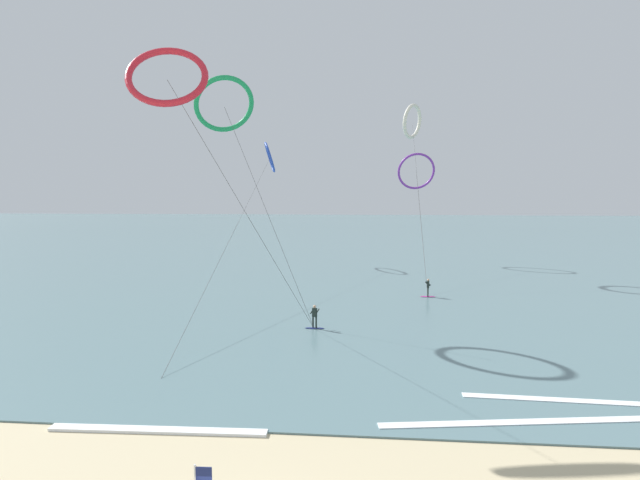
% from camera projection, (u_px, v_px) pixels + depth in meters
% --- Properties ---
extents(sea_water, '(400.00, 200.00, 0.08)m').
position_uv_depth(sea_water, '(350.00, 233.00, 118.80)').
color(sea_water, slate).
rests_on(sea_water, ground).
extents(surfer_navy, '(1.40, 0.70, 1.70)m').
position_uv_depth(surfer_navy, '(315.00, 318.00, 34.68)').
color(surfer_navy, navy).
rests_on(surfer_navy, ground).
extents(surfer_magenta, '(1.40, 0.62, 1.70)m').
position_uv_depth(surfer_magenta, '(428.00, 289.00, 45.28)').
color(surfer_magenta, '#CC288E').
rests_on(surfer_magenta, ground).
extents(kite_emerald, '(10.32, 6.83, 18.65)m').
position_uv_depth(kite_emerald, '(224.00, 105.00, 38.10)').
color(kite_emerald, '#199351').
rests_on(kite_emerald, ground).
extents(kite_cobalt, '(4.08, 48.09, 16.95)m').
position_uv_depth(kite_cobalt, '(270.00, 157.00, 69.23)').
color(kite_cobalt, '#2647B7').
rests_on(kite_cobalt, ground).
extents(kite_crimson, '(10.11, 8.65, 18.15)m').
position_uv_depth(kite_crimson, '(167.00, 76.00, 27.16)').
color(kite_crimson, red).
rests_on(kite_crimson, ground).
extents(kite_violet, '(5.52, 26.26, 15.32)m').
position_uv_depth(kite_violet, '(416.00, 171.00, 68.68)').
color(kite_violet, purple).
rests_on(kite_violet, ground).
extents(kite_ivory, '(3.21, 18.42, 20.60)m').
position_uv_depth(kite_ivory, '(412.00, 122.00, 59.77)').
color(kite_ivory, silver).
rests_on(kite_ivory, ground).
extents(wave_crest_near, '(9.01, 0.76, 0.12)m').
position_uv_depth(wave_crest_near, '(158.00, 430.00, 19.88)').
color(wave_crest_near, white).
rests_on(wave_crest_near, ground).
extents(wave_crest_mid, '(17.58, 3.01, 0.12)m').
position_uv_depth(wave_crest_mid, '(585.00, 421.00, 20.66)').
color(wave_crest_mid, white).
rests_on(wave_crest_mid, ground).
extents(wave_crest_far, '(12.09, 1.04, 0.12)m').
position_uv_depth(wave_crest_far, '(597.00, 403.00, 22.48)').
color(wave_crest_far, white).
rests_on(wave_crest_far, ground).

